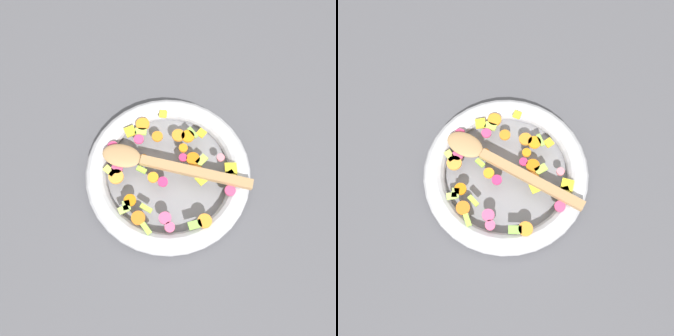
% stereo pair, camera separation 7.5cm
% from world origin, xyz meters
% --- Properties ---
extents(ground_plane, '(4.00, 4.00, 0.00)m').
position_xyz_m(ground_plane, '(0.00, 0.00, 0.00)').
color(ground_plane, '#4C4C51').
extents(skillet, '(0.39, 0.39, 0.05)m').
position_xyz_m(skillet, '(0.00, 0.00, 0.02)').
color(skillet, slate).
rests_on(skillet, ground_plane).
extents(chopped_vegetables, '(0.28, 0.31, 0.01)m').
position_xyz_m(chopped_vegetables, '(-0.01, -0.00, 0.05)').
color(chopped_vegetables, orange).
rests_on(chopped_vegetables, skillet).
extents(wooden_spoon, '(0.26, 0.29, 0.01)m').
position_xyz_m(wooden_spoon, '(-0.01, 0.01, 0.06)').
color(wooden_spoon, '#A87F51').
rests_on(wooden_spoon, chopped_vegetables).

